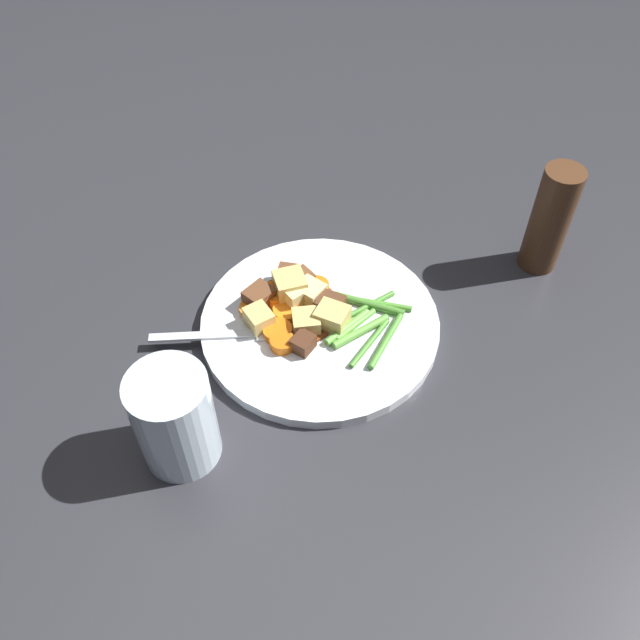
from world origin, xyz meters
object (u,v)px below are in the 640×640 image
object	(u,v)px
carrot_slice_3	(277,294)
pepper_mill	(550,220)
carrot_slice_4	(287,311)
potato_chunk_5	(290,287)
potato_chunk_1	(332,318)
meat_chunk_3	(302,281)
carrot_slice_5	(282,343)
potato_chunk_3	(306,322)
potato_chunk_4	(295,297)
meat_chunk_2	(259,297)
water_glass	(175,419)
meat_chunk_4	(330,306)
carrot_slice_2	(251,309)
carrot_slice_0	(278,332)
dinner_plate	(320,324)
potato_chunk_2	(310,293)
meat_chunk_0	(287,278)
carrot_slice_1	(316,287)
fork	(237,334)
potato_chunk_0	(259,319)
meat_chunk_1	(299,342)

from	to	relation	value
carrot_slice_3	pepper_mill	xyz separation A→B (m)	(-0.25, -0.19, 0.05)
carrot_slice_4	potato_chunk_5	size ratio (longest dim) A/B	0.96
carrot_slice_3	potato_chunk_1	distance (m)	0.07
meat_chunk_3	pepper_mill	xyz separation A→B (m)	(-0.23, -0.17, 0.04)
carrot_slice_5	potato_chunk_3	bearing A→B (deg)	-110.07
meat_chunk_3	pepper_mill	world-z (taller)	pepper_mill
potato_chunk_4	meat_chunk_3	bearing A→B (deg)	-81.28
meat_chunk_2	water_glass	world-z (taller)	water_glass
carrot_slice_4	meat_chunk_3	world-z (taller)	meat_chunk_3
carrot_slice_3	meat_chunk_4	world-z (taller)	meat_chunk_4
carrot_slice_2	carrot_slice_4	world-z (taller)	same
carrot_slice_3	carrot_slice_0	bearing A→B (deg)	117.55
dinner_plate	potato_chunk_3	bearing A→B (deg)	60.98
potato_chunk_2	meat_chunk_0	distance (m)	0.04
carrot_slice_1	carrot_slice_5	size ratio (longest dim) A/B	1.08
carrot_slice_5	meat_chunk_2	xyz separation A→B (m)	(0.05, -0.04, 0.01)
meat_chunk_3	carrot_slice_2	bearing A→B (deg)	57.11
carrot_slice_2	potato_chunk_2	xyz separation A→B (m)	(-0.05, -0.04, 0.01)
potato_chunk_4	water_glass	distance (m)	0.21
potato_chunk_4	fork	distance (m)	0.08
potato_chunk_3	water_glass	bearing A→B (deg)	74.84
carrot_slice_2	carrot_slice_3	distance (m)	0.03
potato_chunk_1	fork	bearing A→B (deg)	32.56
potato_chunk_0	potato_chunk_5	size ratio (longest dim) A/B	0.89
potato_chunk_2	dinner_plate	bearing A→B (deg)	135.17
potato_chunk_2	potato_chunk_5	distance (m)	0.02
carrot_slice_5	meat_chunk_0	world-z (taller)	meat_chunk_0
meat_chunk_0	meat_chunk_2	distance (m)	0.04
potato_chunk_3	meat_chunk_2	bearing A→B (deg)	-9.08
meat_chunk_3	water_glass	world-z (taller)	water_glass
carrot_slice_2	potato_chunk_4	size ratio (longest dim) A/B	1.03
carrot_slice_3	carrot_slice_5	distance (m)	0.07
pepper_mill	meat_chunk_4	bearing A→B (deg)	44.54
potato_chunk_0	water_glass	bearing A→B (deg)	89.78
potato_chunk_0	fork	xyz separation A→B (m)	(0.02, 0.02, -0.01)
meat_chunk_1	meat_chunk_4	distance (m)	0.06
carrot_slice_5	potato_chunk_3	xyz separation A→B (m)	(-0.01, -0.03, 0.00)
carrot_slice_1	potato_chunk_5	world-z (taller)	potato_chunk_5
carrot_slice_3	potato_chunk_2	world-z (taller)	potato_chunk_2
meat_chunk_0	pepper_mill	distance (m)	0.31
carrot_slice_5	carrot_slice_0	bearing A→B (deg)	-45.74
carrot_slice_1	potato_chunk_3	world-z (taller)	potato_chunk_3
dinner_plate	potato_chunk_1	world-z (taller)	potato_chunk_1
carrot_slice_1	meat_chunk_4	world-z (taller)	meat_chunk_4
potato_chunk_5	meat_chunk_1	xyz separation A→B (m)	(-0.04, 0.06, -0.01)
meat_chunk_2	fork	world-z (taller)	meat_chunk_2
potato_chunk_2	meat_chunk_0	world-z (taller)	potato_chunk_2
carrot_slice_4	pepper_mill	distance (m)	0.31
carrot_slice_4	meat_chunk_1	bearing A→B (deg)	130.85
carrot_slice_0	carrot_slice_3	size ratio (longest dim) A/B	0.96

